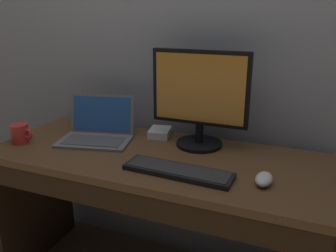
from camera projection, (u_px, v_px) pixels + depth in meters
name	position (u px, v px, depth m)	size (l,w,h in m)	color
desk	(155.00, 195.00, 1.60)	(1.51, 0.60, 0.74)	brown
laptop_space_gray	(98.00, 130.00, 1.72)	(0.39, 0.32, 0.21)	slate
external_monitor	(200.00, 98.00, 1.57)	(0.45, 0.22, 0.45)	black
wired_keyboard	(178.00, 171.00, 1.36)	(0.44, 0.14, 0.02)	black
computer_mouse	(264.00, 179.00, 1.28)	(0.06, 0.11, 0.04)	white
external_drive_box	(160.00, 133.00, 1.77)	(0.10, 0.13, 0.04)	silver
coffee_mug	(20.00, 134.00, 1.67)	(0.12, 0.08, 0.09)	red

